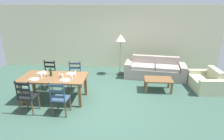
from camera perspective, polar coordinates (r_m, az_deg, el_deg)
The scene contains 27 objects.
ground_plane at distance 5.76m, azimuth -4.71°, elevation -9.67°, with size 9.60×9.60×0.02m, color #365647.
wall_far at distance 8.42m, azimuth -1.43°, elevation 9.78°, with size 9.60×0.16×2.70m, color beige.
dining_table at distance 5.87m, azimuth -16.95°, elevation -2.66°, with size 1.90×0.96×0.75m.
dining_chair_near_left at distance 5.50m, azimuth -24.04°, elevation -7.25°, with size 0.44×0.42×0.96m.
dining_chair_near_right at distance 5.13m, azimuth -15.37°, elevation -8.14°, with size 0.44×0.42×0.96m.
dining_chair_far_left at distance 6.79m, azimuth -18.27°, elevation -1.39°, with size 0.45×0.43×0.96m.
dining_chair_far_right at distance 6.46m, azimuth -11.07°, elevation -1.81°, with size 0.44×0.42×0.96m.
dinner_plate_near_left at distance 5.80m, azimuth -22.05°, elevation -2.52°, with size 0.24×0.24×0.02m, color white.
fork_near_left at distance 5.87m, azimuth -23.36°, elevation -2.50°, with size 0.02×0.17×0.01m, color silver.
dinner_plate_near_right at distance 5.47m, azimuth -13.56°, elevation -2.93°, with size 0.24×0.24×0.02m, color white.
fork_near_right at distance 5.52m, azimuth -15.04°, elevation -2.92°, with size 0.02×0.17×0.01m, color silver.
dinner_plate_far_left at distance 6.22m, azimuth -20.10°, elevation -0.79°, with size 0.24×0.24×0.02m, color white.
fork_far_left at distance 6.29m, azimuth -21.34°, elevation -0.79°, with size 0.02×0.17×0.01m, color silver.
dinner_plate_far_right at distance 5.91m, azimuth -12.12°, elevation -1.06°, with size 0.24×0.24×0.02m, color white.
fork_far_right at distance 5.95m, azimuth -13.50°, elevation -1.07°, with size 0.02×0.17×0.01m, color silver.
wine_bottle at distance 5.88m, azimuth -17.80°, elevation -0.57°, with size 0.07×0.07×0.32m.
wine_glass_near_left at distance 5.82m, azimuth -20.41°, elevation -1.17°, with size 0.06×0.06×0.16m.
wine_glass_near_right at distance 5.49m, azimuth -11.88°, elevation -1.56°, with size 0.06×0.06×0.16m.
wine_glass_far_left at distance 6.03m, azimuth -19.55°, elevation -0.33°, with size 0.06×0.06×0.16m.
wine_glass_far_right at distance 5.74m, azimuth -10.94°, elevation -0.52°, with size 0.06×0.06×0.16m.
coffee_cup_primary at distance 5.71m, azimuth -14.67°, elevation -1.63°, with size 0.07×0.07×0.09m, color beige.
candle_tall at distance 5.90m, azimuth -18.65°, elevation -1.18°, with size 0.05×0.05×0.22m.
candle_short at distance 5.72m, azimuth -15.35°, elevation -1.70°, with size 0.05×0.05×0.16m.
couch at distance 7.63m, azimuth 12.60°, elevation -0.01°, with size 2.36×1.08×0.80m.
coffee_table at distance 6.48m, azimuth 13.62°, elevation -3.12°, with size 0.90×0.56×0.42m.
armchair_upholstered at distance 7.20m, azimuth 26.38°, elevation -3.27°, with size 0.87×1.21×0.72m.
standing_lamp at distance 7.44m, azimuth 2.54°, elevation 8.89°, with size 0.40×0.40×1.64m.
Camera 1 is at (0.86, -4.94, 2.83)m, focal length 30.65 mm.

